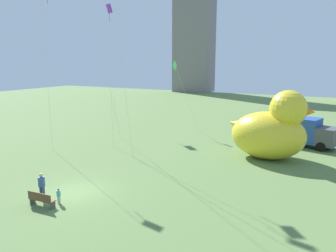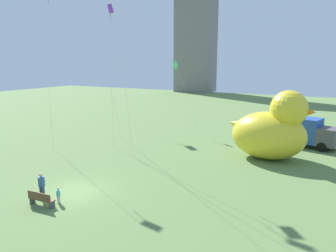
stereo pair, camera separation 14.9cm
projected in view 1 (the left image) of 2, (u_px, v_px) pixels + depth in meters
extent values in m
plane|color=#5E7B43|center=(75.00, 192.00, 21.11)|extent=(140.00, 140.00, 0.00)
cube|color=brown|center=(42.00, 199.00, 18.99)|extent=(1.74, 0.54, 0.06)
cube|color=brown|center=(39.00, 197.00, 18.77)|extent=(1.72, 0.15, 0.45)
cube|color=#47474C|center=(33.00, 201.00, 19.35)|extent=(0.10, 0.37, 0.39)
cube|color=#47474C|center=(53.00, 205.00, 18.71)|extent=(0.10, 0.37, 0.39)
cylinder|color=#38476B|center=(41.00, 192.00, 20.06)|extent=(0.19, 0.19, 0.81)
cylinder|color=#38476B|center=(44.00, 193.00, 19.97)|extent=(0.19, 0.19, 0.81)
cylinder|color=#33598C|center=(41.00, 182.00, 19.88)|extent=(0.40, 0.40, 0.61)
sphere|color=#D8AD8C|center=(41.00, 175.00, 19.79)|extent=(0.24, 0.24, 0.24)
cylinder|color=silver|center=(58.00, 200.00, 19.42)|extent=(0.11, 0.11, 0.46)
cylinder|color=silver|center=(60.00, 200.00, 19.37)|extent=(0.11, 0.11, 0.46)
cylinder|color=#4CBFC6|center=(59.00, 193.00, 19.32)|extent=(0.23, 0.23, 0.35)
sphere|color=#A87C5B|center=(58.00, 189.00, 19.27)|extent=(0.14, 0.14, 0.14)
ellipsoid|color=yellow|center=(268.00, 135.00, 28.13)|extent=(6.30, 4.66, 4.11)
sphere|color=yellow|center=(288.00, 109.00, 26.97)|extent=(3.07, 3.07, 3.07)
cone|color=orange|center=(306.00, 112.00, 26.36)|extent=(1.38, 1.38, 1.38)
cone|color=yellow|center=(237.00, 125.00, 29.26)|extent=(1.88, 1.64, 1.98)
cube|color=#264CA5|center=(297.00, 129.00, 32.89)|extent=(4.71, 3.27, 2.40)
cube|color=#4C4C56|center=(327.00, 137.00, 31.01)|extent=(2.17, 2.64, 1.68)
cylinder|color=black|center=(324.00, 145.00, 31.31)|extent=(1.46, 2.55, 0.90)
cylinder|color=black|center=(287.00, 139.00, 33.72)|extent=(1.46, 2.55, 0.90)
cube|color=gray|center=(194.00, 29.00, 88.18)|extent=(10.01, 6.97, 33.96)
cylinder|color=silver|center=(110.00, 61.00, 31.05)|extent=(0.93, 0.95, 16.75)
cylinder|color=silver|center=(47.00, 70.00, 30.22)|extent=(0.75, 0.63, 15.14)
cylinder|color=silver|center=(187.00, 99.00, 38.38)|extent=(1.20, 3.96, 7.86)
cube|color=green|center=(175.00, 65.00, 39.03)|extent=(1.00, 0.88, 1.27)
cylinder|color=green|center=(175.00, 73.00, 39.20)|extent=(0.04, 0.04, 1.60)
cylinder|color=silver|center=(112.00, 66.00, 45.52)|extent=(0.02, 0.50, 15.35)
cube|color=purple|center=(109.00, 9.00, 44.13)|extent=(1.09, 0.96, 1.26)
cylinder|color=purple|center=(109.00, 16.00, 44.31)|extent=(0.04, 0.04, 1.60)
cylinder|color=silver|center=(119.00, 41.00, 27.77)|extent=(2.82, 0.73, 20.08)
cylinder|color=silver|center=(98.00, 35.00, 32.88)|extent=(2.19, 3.92, 21.89)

